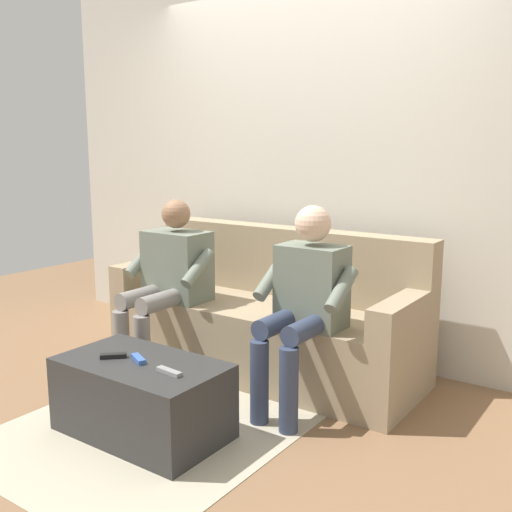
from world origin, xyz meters
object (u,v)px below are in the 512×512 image
(remote_blue, at_px, (138,359))
(couch, at_px, (267,320))
(person_left_seated, at_px, (305,297))
(coffee_table, at_px, (142,398))
(remote_black, at_px, (113,356))
(person_right_seated, at_px, (169,275))
(remote_gray, at_px, (169,372))

(remote_blue, bearing_deg, couch, -65.27)
(person_left_seated, distance_m, remote_blue, 0.93)
(coffee_table, relative_size, remote_black, 6.51)
(couch, height_order, remote_black, couch)
(person_right_seated, relative_size, remote_gray, 7.47)
(couch, distance_m, remote_gray, 1.18)
(couch, distance_m, coffee_table, 1.12)
(person_left_seated, xyz_separation_m, remote_black, (0.65, 0.78, -0.24))
(coffee_table, bearing_deg, person_left_seated, -124.55)
(couch, xyz_separation_m, remote_gray, (-0.22, 1.15, 0.07))
(remote_black, bearing_deg, couch, 38.33)
(person_right_seated, xyz_separation_m, remote_gray, (-0.73, 0.78, -0.23))
(coffee_table, xyz_separation_m, person_right_seated, (0.50, -0.75, 0.44))
(person_right_seated, relative_size, remote_black, 8.46)
(coffee_table, relative_size, person_right_seated, 0.77)
(couch, bearing_deg, coffee_table, 90.00)
(person_right_seated, distance_m, remote_blue, 0.93)
(person_left_seated, bearing_deg, remote_black, 50.01)
(person_left_seated, relative_size, person_right_seated, 1.02)
(remote_gray, relative_size, remote_black, 1.13)
(couch, bearing_deg, remote_black, 82.71)
(person_right_seated, bearing_deg, remote_blue, 123.21)
(person_left_seated, bearing_deg, person_right_seated, -0.74)
(remote_blue, xyz_separation_m, remote_black, (0.14, 0.04, -0.00))
(person_left_seated, bearing_deg, remote_blue, 54.95)
(couch, xyz_separation_m, coffee_table, (0.00, 1.12, -0.13))
(couch, xyz_separation_m, remote_black, (0.15, 1.16, 0.08))
(couch, height_order, person_right_seated, person_right_seated)
(couch, xyz_separation_m, person_left_seated, (-0.50, 0.38, 0.32))
(person_left_seated, height_order, remote_blue, person_left_seated)
(person_right_seated, bearing_deg, couch, -143.69)
(remote_gray, distance_m, remote_black, 0.37)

